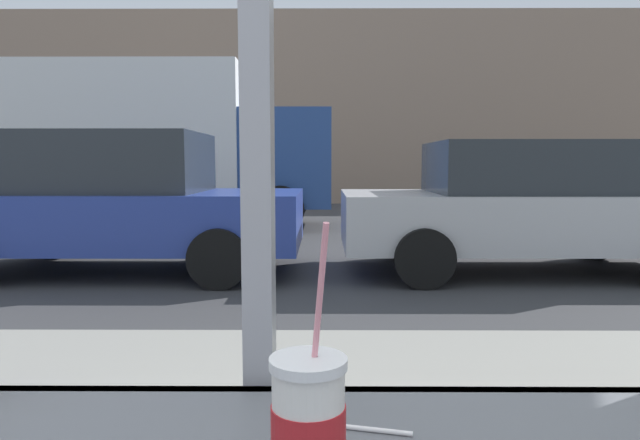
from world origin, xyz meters
The scene contains 8 objects.
ground_plane centered at (0.00, 8.00, 0.00)m, with size 60.00×60.00×0.00m, color #38383A.
sidewalk_strip centered at (0.00, 1.60, 0.07)m, with size 16.00×2.80×0.13m, color gray.
building_facade_far centered at (0.00, 18.02, 3.09)m, with size 28.00×1.20×6.19m, color gray.
soda_cup_left centered at (0.09, -0.26, 1.02)m, with size 0.09×0.09×0.31m.
loose_straw centered at (0.14, -0.11, 0.94)m, with size 0.01×0.01×0.19m, color white.
parked_car_blue centered at (-2.36, 5.84, 0.85)m, with size 4.28×2.08×1.67m.
parked_car_silver centered at (2.51, 5.84, 0.81)m, with size 4.31×2.01×1.56m.
box_truck centered at (-3.19, 10.61, 1.73)m, with size 6.48×2.44×3.24m.
Camera 1 is at (0.11, -0.87, 1.31)m, focal length 31.51 mm.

